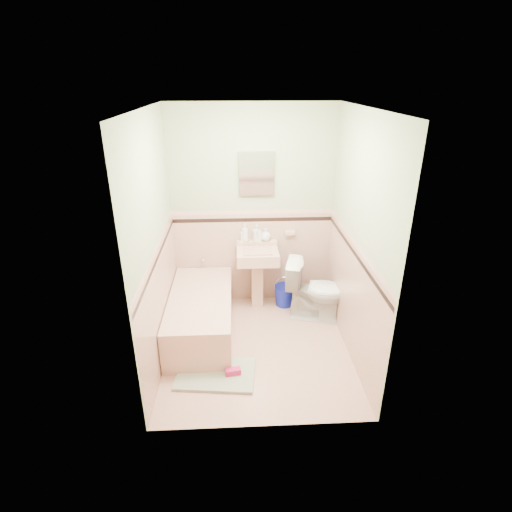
{
  "coord_description": "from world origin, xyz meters",
  "views": [
    {
      "loc": [
        -0.2,
        -3.64,
        2.75
      ],
      "look_at": [
        0.0,
        0.25,
        1.0
      ],
      "focal_mm": 28.18,
      "sensor_mm": 36.0,
      "label": 1
    }
  ],
  "objects_px": {
    "medicine_cabinet": "(257,174)",
    "soap_bottle_mid": "(257,233)",
    "sink": "(257,279)",
    "soap_bottle_right": "(266,234)",
    "bathtub": "(201,316)",
    "toilet": "(317,290)",
    "soap_bottle_left": "(245,233)",
    "shoe": "(233,371)",
    "bucket": "(284,295)"
  },
  "relations": [
    {
      "from": "soap_bottle_left",
      "to": "bathtub",
      "type": "bearing_deg",
      "value": -126.89
    },
    {
      "from": "sink",
      "to": "soap_bottle_right",
      "type": "relative_size",
      "value": 4.87
    },
    {
      "from": "bucket",
      "to": "shoe",
      "type": "height_order",
      "value": "bucket"
    },
    {
      "from": "soap_bottle_right",
      "to": "toilet",
      "type": "bearing_deg",
      "value": -37.28
    },
    {
      "from": "bathtub",
      "to": "soap_bottle_mid",
      "type": "xyz_separation_m",
      "value": [
        0.68,
        0.71,
        0.73
      ]
    },
    {
      "from": "medicine_cabinet",
      "to": "toilet",
      "type": "bearing_deg",
      "value": -34.3
    },
    {
      "from": "medicine_cabinet",
      "to": "soap_bottle_left",
      "type": "bearing_deg",
      "value": -168.48
    },
    {
      "from": "bathtub",
      "to": "medicine_cabinet",
      "type": "bearing_deg",
      "value": 47.42
    },
    {
      "from": "medicine_cabinet",
      "to": "toilet",
      "type": "distance_m",
      "value": 1.58
    },
    {
      "from": "bathtub",
      "to": "sink",
      "type": "xyz_separation_m",
      "value": [
        0.68,
        0.53,
        0.18
      ]
    },
    {
      "from": "soap_bottle_right",
      "to": "bucket",
      "type": "height_order",
      "value": "soap_bottle_right"
    },
    {
      "from": "sink",
      "to": "toilet",
      "type": "bearing_deg",
      "value": -21.07
    },
    {
      "from": "soap_bottle_mid",
      "to": "soap_bottle_right",
      "type": "relative_size",
      "value": 1.25
    },
    {
      "from": "bucket",
      "to": "shoe",
      "type": "bearing_deg",
      "value": -116.41
    },
    {
      "from": "medicine_cabinet",
      "to": "shoe",
      "type": "xyz_separation_m",
      "value": [
        -0.32,
        -1.53,
        -1.64
      ]
    },
    {
      "from": "soap_bottle_mid",
      "to": "toilet",
      "type": "xyz_separation_m",
      "value": [
        0.7,
        -0.45,
        -0.58
      ]
    },
    {
      "from": "soap_bottle_left",
      "to": "toilet",
      "type": "bearing_deg",
      "value": -27.91
    },
    {
      "from": "bathtub",
      "to": "medicine_cabinet",
      "type": "relative_size",
      "value": 2.99
    },
    {
      "from": "sink",
      "to": "soap_bottle_right",
      "type": "xyz_separation_m",
      "value": [
        0.11,
        0.18,
        0.54
      ]
    },
    {
      "from": "bathtub",
      "to": "soap_bottle_mid",
      "type": "relative_size",
      "value": 7.29
    },
    {
      "from": "sink",
      "to": "shoe",
      "type": "relative_size",
      "value": 5.27
    },
    {
      "from": "sink",
      "to": "soap_bottle_right",
      "type": "distance_m",
      "value": 0.58
    },
    {
      "from": "soap_bottle_left",
      "to": "shoe",
      "type": "height_order",
      "value": "soap_bottle_left"
    },
    {
      "from": "medicine_cabinet",
      "to": "soap_bottle_right",
      "type": "bearing_deg",
      "value": -14.9
    },
    {
      "from": "sink",
      "to": "medicine_cabinet",
      "type": "distance_m",
      "value": 1.32
    },
    {
      "from": "soap_bottle_mid",
      "to": "sink",
      "type": "bearing_deg",
      "value": -91.21
    },
    {
      "from": "toilet",
      "to": "shoe",
      "type": "relative_size",
      "value": 4.94
    },
    {
      "from": "soap_bottle_left",
      "to": "soap_bottle_right",
      "type": "relative_size",
      "value": 1.38
    },
    {
      "from": "medicine_cabinet",
      "to": "soap_bottle_left",
      "type": "height_order",
      "value": "medicine_cabinet"
    },
    {
      "from": "soap_bottle_left",
      "to": "sink",
      "type": "bearing_deg",
      "value": -50.74
    },
    {
      "from": "soap_bottle_mid",
      "to": "toilet",
      "type": "bearing_deg",
      "value": -32.75
    },
    {
      "from": "sink",
      "to": "soap_bottle_left",
      "type": "bearing_deg",
      "value": 129.26
    },
    {
      "from": "medicine_cabinet",
      "to": "toilet",
      "type": "xyz_separation_m",
      "value": [
        0.71,
        -0.48,
        -1.32
      ]
    },
    {
      "from": "soap_bottle_right",
      "to": "shoe",
      "type": "xyz_separation_m",
      "value": [
        -0.43,
        -1.5,
        -0.88
      ]
    },
    {
      "from": "soap_bottle_left",
      "to": "soap_bottle_right",
      "type": "bearing_deg",
      "value": 0.0
    },
    {
      "from": "sink",
      "to": "soap_bottle_mid",
      "type": "height_order",
      "value": "soap_bottle_mid"
    },
    {
      "from": "soap_bottle_mid",
      "to": "soap_bottle_right",
      "type": "height_order",
      "value": "soap_bottle_mid"
    },
    {
      "from": "medicine_cabinet",
      "to": "soap_bottle_mid",
      "type": "xyz_separation_m",
      "value": [
        0.0,
        -0.03,
        -0.74
      ]
    },
    {
      "from": "bathtub",
      "to": "sink",
      "type": "distance_m",
      "value": 0.88
    },
    {
      "from": "soap_bottle_right",
      "to": "toilet",
      "type": "xyz_separation_m",
      "value": [
        0.59,
        -0.45,
        -0.56
      ]
    },
    {
      "from": "toilet",
      "to": "bucket",
      "type": "distance_m",
      "value": 0.53
    },
    {
      "from": "bathtub",
      "to": "bucket",
      "type": "distance_m",
      "value": 1.19
    },
    {
      "from": "sink",
      "to": "bucket",
      "type": "relative_size",
      "value": 2.97
    },
    {
      "from": "toilet",
      "to": "shoe",
      "type": "bearing_deg",
      "value": 150.26
    },
    {
      "from": "bathtub",
      "to": "toilet",
      "type": "distance_m",
      "value": 1.42
    },
    {
      "from": "soap_bottle_mid",
      "to": "toilet",
      "type": "height_order",
      "value": "soap_bottle_mid"
    },
    {
      "from": "bathtub",
      "to": "toilet",
      "type": "height_order",
      "value": "toilet"
    },
    {
      "from": "sink",
      "to": "medicine_cabinet",
      "type": "xyz_separation_m",
      "value": [
        0.0,
        0.21,
        1.3
      ]
    },
    {
      "from": "soap_bottle_left",
      "to": "toilet",
      "type": "height_order",
      "value": "soap_bottle_left"
    },
    {
      "from": "soap_bottle_left",
      "to": "soap_bottle_mid",
      "type": "height_order",
      "value": "soap_bottle_left"
    }
  ]
}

